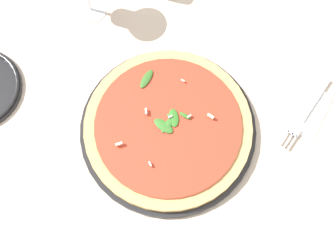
# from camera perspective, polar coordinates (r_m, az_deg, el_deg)

# --- Properties ---
(ground_plane) EXTENTS (6.00, 6.00, 0.00)m
(ground_plane) POSITION_cam_1_polar(r_m,az_deg,el_deg) (0.95, -1.30, -2.40)
(ground_plane) COLOR beige
(pizza_arugula_main) EXTENTS (0.36, 0.36, 0.05)m
(pizza_arugula_main) POSITION_cam_1_polar(r_m,az_deg,el_deg) (0.94, -0.00, -0.25)
(pizza_arugula_main) COLOR black
(pizza_arugula_main) RESTS_ON ground_plane
(napkin) EXTENTS (0.13, 0.10, 0.01)m
(napkin) POSITION_cam_1_polar(r_m,az_deg,el_deg) (1.01, 16.67, 1.89)
(napkin) COLOR white
(napkin) RESTS_ON ground_plane
(fork) EXTENTS (0.18, 0.08, 0.00)m
(fork) POSITION_cam_1_polar(r_m,az_deg,el_deg) (1.01, 16.56, 1.69)
(fork) COLOR silver
(fork) RESTS_ON ground_plane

